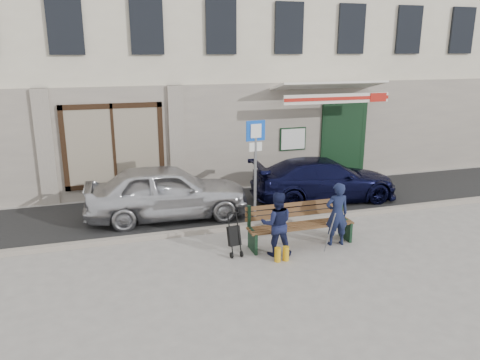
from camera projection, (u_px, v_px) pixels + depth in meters
name	position (u px, v px, depth m)	size (l,w,h in m)	color
ground	(283.00, 251.00, 10.08)	(80.00, 80.00, 0.00)	#9E9991
asphalt_lane	(240.00, 206.00, 12.93)	(60.00, 3.20, 0.01)	#282828
curb	(259.00, 224.00, 11.44)	(60.00, 0.18, 0.12)	#9E9384
building	(196.00, 26.00, 16.51)	(20.00, 8.27, 10.00)	beige
car_silver	(167.00, 191.00, 11.90)	(1.65, 4.11, 1.40)	silver
car_navy	(324.00, 179.00, 13.34)	(1.70, 4.19, 1.21)	black
parking_sign	(255.00, 157.00, 11.12)	(0.48, 0.10, 2.59)	gray
bench	(299.00, 225.00, 10.28)	(2.40, 1.17, 0.98)	brown
man	(337.00, 214.00, 10.23)	(0.52, 0.34, 1.43)	#151C3B
woman	(277.00, 224.00, 9.73)	(0.67, 0.52, 1.38)	#151A3B
stroller	(234.00, 237.00, 9.81)	(0.29, 0.39, 0.90)	black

